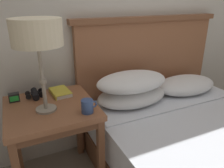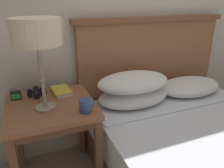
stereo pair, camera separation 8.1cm
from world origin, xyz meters
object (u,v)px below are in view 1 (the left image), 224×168
Objects in this scene: book_on_nightstand at (60,92)px; binoculars_pair at (35,94)px; table_lamp at (37,35)px; coffee_mug at (88,106)px; nightstand at (52,117)px; alarm_clock at (14,97)px; bed at (209,157)px.

binoculars_pair reaches higher than book_on_nightstand.
table_lamp reaches higher than coffee_mug.
alarm_clock is at bearing 141.65° from nightstand.
alarm_clock is (-0.21, 0.17, 0.12)m from nightstand.
binoculars_pair is (-0.04, 0.24, -0.45)m from table_lamp.
coffee_mug reaches higher than book_on_nightstand.
bed is at bearing -29.15° from nightstand.
bed reaches higher than nightstand.
nightstand is 0.57m from table_lamp.
alarm_clock is (-0.31, 0.01, 0.02)m from book_on_nightstand.
book_on_nightstand is at bearing -1.72° from alarm_clock.
bed reaches higher than alarm_clock.
binoculars_pair reaches higher than nightstand.
alarm_clock is (-0.18, 0.22, -0.45)m from table_lamp.
nightstand is 0.29m from alarm_clock.
bed reaches higher than coffee_mug.
bed is at bearing -39.01° from book_on_nightstand.
bed is 1.41m from alarm_clock.
nightstand is 0.23m from binoculars_pair.
table_lamp is 2.77× the size of book_on_nightstand.
nightstand is 3.21× the size of book_on_nightstand.
nightstand is 4.13× the size of binoculars_pair.
bed is 3.40× the size of table_lamp.
book_on_nightstand is 2.93× the size of alarm_clock.
bed is 1.31m from binoculars_pair.
table_lamp is at bearing 154.12° from bed.
table_lamp reaches higher than bed.
bed is 27.65× the size of alarm_clock.
coffee_mug is at bearing -31.39° from table_lamp.
table_lamp reaches higher than nightstand.
table_lamp is 8.12× the size of alarm_clock.
nightstand is 6.40× the size of coffee_mug.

